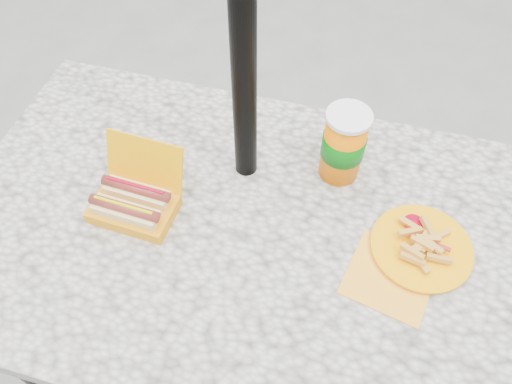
% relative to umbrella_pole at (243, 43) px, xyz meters
% --- Properties ---
extents(ground, '(60.00, 60.00, 0.00)m').
position_rel_umbrella_pole_xyz_m(ground, '(0.00, -0.16, -1.10)').
color(ground, slate).
extents(picnic_table, '(1.20, 0.80, 0.75)m').
position_rel_umbrella_pole_xyz_m(picnic_table, '(0.00, -0.16, -0.46)').
color(picnic_table, beige).
rests_on(picnic_table, ground).
extents(umbrella_pole, '(0.05, 0.05, 2.20)m').
position_rel_umbrella_pole_xyz_m(umbrella_pole, '(0.00, 0.00, 0.00)').
color(umbrella_pole, black).
rests_on(umbrella_pole, ground).
extents(hotdog_box, '(0.18, 0.17, 0.14)m').
position_rel_umbrella_pole_xyz_m(hotdog_box, '(-0.20, -0.18, -0.32)').
color(hotdog_box, '#FFA600').
rests_on(hotdog_box, picnic_table).
extents(fries_plate, '(0.26, 0.28, 0.04)m').
position_rel_umbrella_pole_xyz_m(fries_plate, '(0.40, -0.12, -0.34)').
color(fries_plate, '#FFA727').
rests_on(fries_plate, picnic_table).
extents(soda_cup, '(0.10, 0.10, 0.18)m').
position_rel_umbrella_pole_xyz_m(soda_cup, '(0.21, 0.05, -0.26)').
color(soda_cup, '#FF7300').
rests_on(soda_cup, picnic_table).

